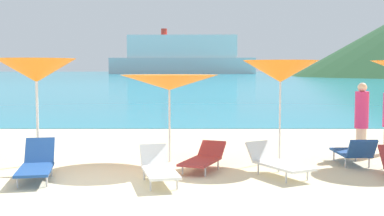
% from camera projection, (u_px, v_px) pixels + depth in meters
% --- Properties ---
extents(ground_plane, '(50.00, 100.00, 0.30)m').
position_uv_depth(ground_plane, '(141.00, 129.00, 19.46)').
color(ground_plane, beige).
extents(ocean_water, '(650.00, 440.00, 0.02)m').
position_uv_depth(ocean_water, '(189.00, 74.00, 237.49)').
color(ocean_water, teal).
rests_on(ocean_water, ground_plane).
extents(umbrella_2, '(1.91, 1.91, 2.40)m').
position_uv_depth(umbrella_2, '(38.00, 71.00, 11.22)').
color(umbrella_2, silver).
rests_on(umbrella_2, ground_plane).
extents(umbrella_3, '(2.42, 2.42, 2.03)m').
position_uv_depth(umbrella_3, '(171.00, 83.00, 11.58)').
color(umbrella_3, silver).
rests_on(umbrella_3, ground_plane).
extents(umbrella_4, '(1.77, 1.77, 2.37)m').
position_uv_depth(umbrella_4, '(282.00, 71.00, 11.64)').
color(umbrella_4, silver).
rests_on(umbrella_4, ground_plane).
extents(lounge_chair_0, '(0.88, 1.72, 0.74)m').
position_uv_depth(lounge_chair_0, '(38.00, 164.00, 9.77)').
color(lounge_chair_0, '#1E478C').
rests_on(lounge_chair_0, ground_plane).
extents(lounge_chair_1, '(1.09, 1.62, 0.55)m').
position_uv_depth(lounge_chair_1, '(205.00, 158.00, 10.66)').
color(lounge_chair_1, '#A53333').
rests_on(lounge_chair_1, ground_plane).
extents(lounge_chair_2, '(1.27, 1.68, 0.63)m').
position_uv_depth(lounge_chair_2, '(279.00, 162.00, 10.12)').
color(lounge_chair_2, white).
rests_on(lounge_chair_2, ground_plane).
extents(lounge_chair_4, '(0.65, 1.47, 0.67)m').
position_uv_depth(lounge_chair_4, '(355.00, 152.00, 11.21)').
color(lounge_chair_4, '#1E478C').
rests_on(lounge_chair_4, ground_plane).
extents(lounge_chair_5, '(0.90, 1.72, 0.64)m').
position_uv_depth(lounge_chair_5, '(160.00, 167.00, 9.53)').
color(lounge_chair_5, white).
rests_on(lounge_chair_5, ground_plane).
extents(beachgoer_2, '(0.33, 0.33, 1.83)m').
position_uv_depth(beachgoer_2, '(363.00, 117.00, 12.37)').
color(beachgoer_2, beige).
rests_on(beachgoer_2, ground_plane).
extents(cruise_ship, '(68.24, 10.03, 21.05)m').
position_uv_depth(cruise_ship, '(184.00, 57.00, 234.02)').
color(cruise_ship, silver).
rests_on(cruise_ship, ocean_water).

